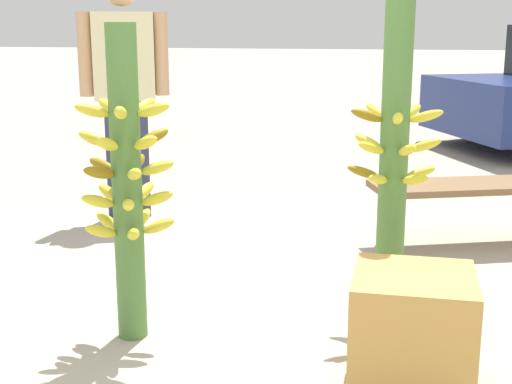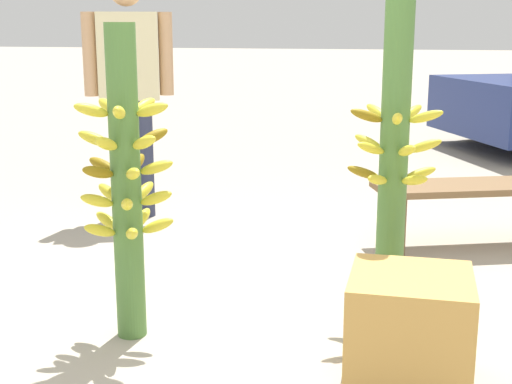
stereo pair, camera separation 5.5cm
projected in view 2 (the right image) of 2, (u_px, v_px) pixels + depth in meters
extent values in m
plane|color=#A89E8C|center=(241.00, 352.00, 3.01)|extent=(80.00, 80.00, 0.00)
cylinder|color=#4C7A38|center=(126.00, 186.00, 3.03)|extent=(0.13, 0.13, 1.36)
ellipsoid|color=gold|center=(119.00, 113.00, 2.83)|extent=(0.09, 0.16, 0.09)
ellipsoid|color=gold|center=(152.00, 110.00, 2.92)|extent=(0.15, 0.05, 0.09)
ellipsoid|color=gold|center=(144.00, 106.00, 3.06)|extent=(0.10, 0.16, 0.09)
ellipsoid|color=gold|center=(108.00, 106.00, 3.05)|extent=(0.15, 0.13, 0.09)
ellipsoid|color=gold|center=(91.00, 110.00, 2.91)|extent=(0.15, 0.13, 0.09)
ellipsoid|color=gold|center=(106.00, 144.00, 2.87)|extent=(0.07, 0.16, 0.09)
ellipsoid|color=gold|center=(144.00, 142.00, 2.90)|extent=(0.16, 0.11, 0.09)
ellipsoid|color=olive|center=(153.00, 137.00, 3.05)|extent=(0.14, 0.14, 0.09)
ellipsoid|color=gold|center=(123.00, 135.00, 3.11)|extent=(0.11, 0.16, 0.09)
ellipsoid|color=gold|center=(94.00, 139.00, 3.00)|extent=(0.16, 0.07, 0.09)
ellipsoid|color=olive|center=(98.00, 172.00, 2.93)|extent=(0.13, 0.15, 0.09)
ellipsoid|color=gold|center=(133.00, 174.00, 2.90)|extent=(0.13, 0.15, 0.09)
ellipsoid|color=gold|center=(156.00, 167.00, 3.02)|extent=(0.16, 0.09, 0.09)
ellipsoid|color=olive|center=(137.00, 162.00, 3.14)|extent=(0.05, 0.15, 0.09)
ellipsoid|color=olive|center=(102.00, 165.00, 3.08)|extent=(0.16, 0.09, 0.09)
ellipsoid|color=gold|center=(127.00, 204.00, 2.92)|extent=(0.11, 0.16, 0.09)
ellipsoid|color=gold|center=(156.00, 198.00, 3.02)|extent=(0.16, 0.06, 0.09)
ellipsoid|color=gold|center=(144.00, 191.00, 3.15)|extent=(0.08, 0.16, 0.09)
ellipsoid|color=gold|center=(109.00, 192.00, 3.13)|extent=(0.16, 0.12, 0.09)
ellipsoid|color=gold|center=(97.00, 201.00, 2.98)|extent=(0.15, 0.14, 0.09)
ellipsoid|color=gold|center=(132.00, 234.00, 2.95)|extent=(0.12, 0.16, 0.10)
ellipsoid|color=gold|center=(158.00, 226.00, 3.07)|extent=(0.16, 0.08, 0.10)
ellipsoid|color=gold|center=(142.00, 218.00, 3.19)|extent=(0.06, 0.16, 0.10)
ellipsoid|color=gold|center=(108.00, 221.00, 3.14)|extent=(0.16, 0.11, 0.10)
ellipsoid|color=gold|center=(100.00, 230.00, 3.00)|extent=(0.14, 0.15, 0.10)
cylinder|color=#4C7A38|center=(393.00, 167.00, 3.18)|extent=(0.13, 0.13, 1.46)
ellipsoid|color=gold|center=(397.00, 119.00, 3.00)|extent=(0.06, 0.16, 0.09)
ellipsoid|color=gold|center=(426.00, 117.00, 3.07)|extent=(0.16, 0.08, 0.09)
ellipsoid|color=gold|center=(412.00, 112.00, 3.22)|extent=(0.12, 0.16, 0.09)
ellipsoid|color=gold|center=(377.00, 112.00, 3.24)|extent=(0.14, 0.15, 0.09)
ellipsoid|color=olive|center=(367.00, 116.00, 3.10)|extent=(0.16, 0.10, 0.09)
ellipsoid|color=gold|center=(369.00, 142.00, 3.24)|extent=(0.16, 0.11, 0.09)
ellipsoid|color=gold|center=(371.00, 148.00, 3.09)|extent=(0.14, 0.14, 0.09)
ellipsoid|color=gold|center=(407.00, 151.00, 3.03)|extent=(0.11, 0.16, 0.09)
ellipsoid|color=gold|center=(425.00, 146.00, 3.14)|extent=(0.16, 0.06, 0.09)
ellipsoid|color=gold|center=(401.00, 141.00, 3.28)|extent=(0.07, 0.16, 0.09)
ellipsoid|color=gold|center=(414.00, 180.00, 3.08)|extent=(0.14, 0.14, 0.08)
ellipsoid|color=gold|center=(420.00, 173.00, 3.22)|extent=(0.16, 0.11, 0.08)
ellipsoid|color=gold|center=(389.00, 169.00, 3.32)|extent=(0.07, 0.16, 0.08)
ellipsoid|color=olive|center=(363.00, 173.00, 3.24)|extent=(0.16, 0.07, 0.08)
ellipsoid|color=gold|center=(377.00, 180.00, 3.09)|extent=(0.11, 0.16, 0.08)
cylinder|color=#2D334C|center=(146.00, 159.00, 5.08)|extent=(0.15, 0.15, 0.84)
cylinder|color=#2D334C|center=(119.00, 159.00, 5.05)|extent=(0.15, 0.15, 0.84)
cube|color=beige|center=(128.00, 56.00, 4.90)|extent=(0.45, 0.32, 0.60)
cylinder|color=tan|center=(166.00, 54.00, 4.93)|extent=(0.13, 0.13, 0.57)
cylinder|color=tan|center=(90.00, 54.00, 4.86)|extent=(0.13, 0.13, 0.57)
cube|color=brown|center=(469.00, 187.00, 4.35)|extent=(1.21, 0.77, 0.04)
cylinder|color=brown|center=(386.00, 216.00, 4.47)|extent=(0.06, 0.06, 0.36)
cylinder|color=brown|center=(401.00, 228.00, 4.20)|extent=(0.06, 0.06, 0.36)
cylinder|color=black|center=(488.00, 112.00, 8.52)|extent=(0.69, 0.46, 0.67)
cube|color=#C69347|center=(409.00, 332.00, 2.67)|extent=(0.45, 0.45, 0.45)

